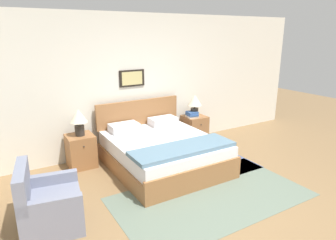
% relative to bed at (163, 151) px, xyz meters
% --- Properties ---
extents(ground_plane, '(16.00, 16.00, 0.00)m').
position_rel_bed_xyz_m(ground_plane, '(0.11, -1.59, -0.29)').
color(ground_plane, olive).
extents(wall_back, '(7.90, 0.09, 2.60)m').
position_rel_bed_xyz_m(wall_back, '(0.11, 1.05, 1.01)').
color(wall_back, silver).
rests_on(wall_back, ground_plane).
extents(area_rug_main, '(2.75, 1.52, 0.01)m').
position_rel_bed_xyz_m(area_rug_main, '(0.09, -1.23, -0.28)').
color(area_rug_main, slate).
rests_on(area_rug_main, ground_plane).
extents(area_rug_bedside, '(0.75, 1.30, 0.01)m').
position_rel_bed_xyz_m(area_rug_bedside, '(1.11, -0.28, -0.28)').
color(area_rug_bedside, '#47567F').
rests_on(area_rug_bedside, ground_plane).
extents(bed, '(1.69, 1.96, 1.01)m').
position_rel_bed_xyz_m(bed, '(0.00, 0.00, 0.00)').
color(bed, '#936038').
rests_on(bed, ground_plane).
extents(armchair, '(0.79, 0.84, 0.80)m').
position_rel_bed_xyz_m(armchair, '(-2.00, -0.75, -0.01)').
color(armchair, gray).
rests_on(armchair, ground_plane).
extents(nightstand_near_window, '(0.45, 0.47, 0.57)m').
position_rel_bed_xyz_m(nightstand_near_window, '(-1.20, 0.75, -0.00)').
color(nightstand_near_window, '#936038').
rests_on(nightstand_near_window, ground_plane).
extents(nightstand_by_door, '(0.45, 0.47, 0.57)m').
position_rel_bed_xyz_m(nightstand_by_door, '(1.20, 0.75, -0.00)').
color(nightstand_by_door, '#936038').
rests_on(nightstand_by_door, ground_plane).
extents(table_lamp_near_window, '(0.29, 0.29, 0.46)m').
position_rel_bed_xyz_m(table_lamp_near_window, '(-1.19, 0.74, 0.58)').
color(table_lamp_near_window, '#2D2823').
rests_on(table_lamp_near_window, nightstand_near_window).
extents(table_lamp_by_door, '(0.29, 0.29, 0.46)m').
position_rel_bed_xyz_m(table_lamp_by_door, '(1.19, 0.74, 0.58)').
color(table_lamp_by_door, '#2D2823').
rests_on(table_lamp_by_door, nightstand_by_door).
extents(book_thick_bottom, '(0.24, 0.24, 0.04)m').
position_rel_bed_xyz_m(book_thick_bottom, '(1.10, 0.70, 0.30)').
color(book_thick_bottom, silver).
rests_on(book_thick_bottom, nightstand_by_door).
extents(book_hardcover_middle, '(0.23, 0.26, 0.04)m').
position_rel_bed_xyz_m(book_hardcover_middle, '(1.10, 0.70, 0.34)').
color(book_hardcover_middle, '#335693').
rests_on(book_hardcover_middle, book_thick_bottom).
extents(book_novel_upper, '(0.21, 0.22, 0.04)m').
position_rel_bed_xyz_m(book_novel_upper, '(1.10, 0.70, 0.38)').
color(book_novel_upper, '#335693').
rests_on(book_novel_upper, book_hardcover_middle).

